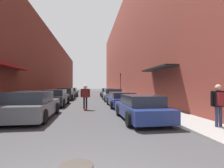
% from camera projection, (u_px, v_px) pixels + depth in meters
% --- Properties ---
extents(ground, '(122.52, 122.52, 0.00)m').
position_uv_depth(ground, '(89.00, 97.00, 24.58)').
color(ground, '#38383A').
extents(curb_strip_left, '(1.80, 55.69, 0.12)m').
position_uv_depth(curb_strip_left, '(62.00, 95.00, 29.55)').
color(curb_strip_left, gray).
rests_on(curb_strip_left, ground).
extents(curb_strip_right, '(1.80, 55.69, 0.12)m').
position_uv_depth(curb_strip_right, '(116.00, 94.00, 30.68)').
color(curb_strip_right, gray).
rests_on(curb_strip_right, ground).
extents(building_row_left, '(4.90, 55.69, 9.56)m').
position_uv_depth(building_row_left, '(44.00, 67.00, 29.22)').
color(building_row_left, brown).
rests_on(building_row_left, ground).
extents(building_row_right, '(4.90, 55.69, 15.74)m').
position_uv_depth(building_row_right, '(132.00, 51.00, 31.09)').
color(building_row_right, brown).
rests_on(building_row_right, ground).
extents(parked_car_left_0, '(2.07, 4.55, 1.37)m').
position_uv_depth(parked_car_left_0, '(32.00, 106.00, 8.68)').
color(parked_car_left_0, '#515459').
rests_on(parked_car_left_0, ground).
extents(parked_car_left_1, '(1.88, 4.57, 1.32)m').
position_uv_depth(parked_car_left_1, '(56.00, 98.00, 14.39)').
color(parked_car_left_1, '#232326').
rests_on(parked_car_left_1, ground).
extents(parked_car_left_2, '(1.91, 4.14, 1.37)m').
position_uv_depth(parked_car_left_2, '(66.00, 94.00, 20.13)').
color(parked_car_left_2, '#232326').
rests_on(parked_car_left_2, ground).
extents(parked_car_left_3, '(1.97, 4.44, 1.30)m').
position_uv_depth(parked_car_left_3, '(71.00, 92.00, 25.83)').
color(parked_car_left_3, '#515459').
rests_on(parked_car_left_3, ground).
extents(parked_car_right_0, '(1.88, 4.30, 1.21)m').
position_uv_depth(parked_car_right_0, '(140.00, 108.00, 8.34)').
color(parked_car_right_0, navy).
rests_on(parked_car_right_0, ground).
extents(parked_car_right_1, '(2.02, 4.61, 1.13)m').
position_uv_depth(parked_car_right_1, '(121.00, 99.00, 13.75)').
color(parked_car_right_1, navy).
rests_on(parked_car_right_1, ground).
extents(parked_car_right_2, '(2.00, 4.57, 1.30)m').
position_uv_depth(parked_car_right_2, '(112.00, 95.00, 19.01)').
color(parked_car_right_2, gray).
rests_on(parked_car_right_2, ground).
extents(parked_car_right_3, '(2.02, 4.54, 1.26)m').
position_uv_depth(parked_car_right_3, '(108.00, 93.00, 24.65)').
color(parked_car_right_3, navy).
rests_on(parked_car_right_3, ground).
extents(skateboarder, '(0.64, 0.78, 1.68)m').
position_uv_depth(skateboarder, '(85.00, 95.00, 11.90)').
color(skateboarder, '#B2231E').
rests_on(skateboarder, ground).
extents(manhole_cover, '(0.70, 0.70, 0.02)m').
position_uv_depth(manhole_cover, '(76.00, 166.00, 3.58)').
color(manhole_cover, '#332D28').
rests_on(manhole_cover, ground).
extents(traffic_light, '(0.16, 0.22, 3.42)m').
position_uv_depth(traffic_light, '(121.00, 82.00, 26.51)').
color(traffic_light, '#2D2D2D').
rests_on(traffic_light, curb_strip_right).
extents(pedestrian, '(0.63, 0.35, 1.58)m').
position_uv_depth(pedestrian, '(219.00, 100.00, 6.48)').
color(pedestrian, '#2D3351').
rests_on(pedestrian, curb_strip_right).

